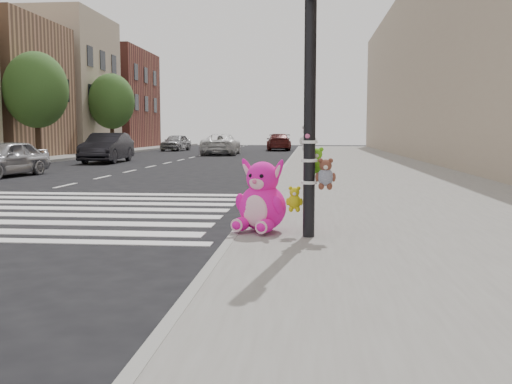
% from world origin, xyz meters
% --- Properties ---
extents(ground, '(120.00, 120.00, 0.00)m').
position_xyz_m(ground, '(0.00, 0.00, 0.00)').
color(ground, black).
rests_on(ground, ground).
extents(sidewalk_near, '(7.00, 80.00, 0.14)m').
position_xyz_m(sidewalk_near, '(5.00, 10.00, 0.07)').
color(sidewalk_near, slate).
rests_on(sidewalk_near, ground).
extents(curb_edge, '(0.12, 80.00, 0.15)m').
position_xyz_m(curb_edge, '(1.55, 10.00, 0.07)').
color(curb_edge, gray).
rests_on(curb_edge, ground).
extents(bld_far_d, '(6.00, 8.00, 10.00)m').
position_xyz_m(bld_far_d, '(-15.50, 35.00, 5.00)').
color(bld_far_d, tan).
rests_on(bld_far_d, ground).
extents(bld_far_e, '(6.00, 10.00, 9.00)m').
position_xyz_m(bld_far_e, '(-15.50, 46.00, 4.50)').
color(bld_far_e, brown).
rests_on(bld_far_e, ground).
extents(bld_near, '(5.00, 60.00, 10.00)m').
position_xyz_m(bld_near, '(10.50, 20.00, 5.00)').
color(bld_near, tan).
rests_on(bld_near, ground).
extents(signal_pole, '(0.69, 0.50, 4.00)m').
position_xyz_m(signal_pole, '(2.62, 1.82, 1.77)').
color(signal_pole, black).
rests_on(signal_pole, sidewalk_near).
extents(tree_far_b, '(3.20, 3.20, 5.44)m').
position_xyz_m(tree_far_b, '(-11.20, 22.00, 3.65)').
color(tree_far_b, '#382619').
rests_on(tree_far_b, sidewalk_far).
extents(tree_far_c, '(3.20, 3.20, 5.44)m').
position_xyz_m(tree_far_c, '(-11.20, 33.00, 3.65)').
color(tree_far_c, '#382619').
rests_on(tree_far_c, sidewalk_far).
extents(pink_bunny, '(0.89, 0.96, 1.07)m').
position_xyz_m(pink_bunny, '(1.92, 2.17, 0.58)').
color(pink_bunny, '#FF15AF').
rests_on(pink_bunny, sidewalk_near).
extents(red_teddy, '(0.15, 0.11, 0.21)m').
position_xyz_m(red_teddy, '(1.80, 2.40, 0.24)').
color(red_teddy, '#B6122A').
rests_on(red_teddy, sidewalk_near).
extents(car_silver_far, '(2.09, 3.95, 1.28)m').
position_xyz_m(car_silver_far, '(-8.03, 12.96, 0.64)').
color(car_silver_far, '#A8A8AC').
rests_on(car_silver_far, ground).
extents(car_dark_far, '(1.81, 4.64, 1.50)m').
position_xyz_m(car_dark_far, '(-7.64, 22.14, 0.75)').
color(car_dark_far, black).
rests_on(car_dark_far, ground).
extents(car_white_near, '(2.58, 5.18, 1.41)m').
position_xyz_m(car_white_near, '(-3.40, 32.38, 0.70)').
color(car_white_near, white).
rests_on(car_white_near, ground).
extents(car_maroon_near, '(2.36, 4.91, 1.38)m').
position_xyz_m(car_maroon_near, '(-0.00, 41.53, 0.69)').
color(car_maroon_near, '#4F1816').
rests_on(car_maroon_near, ground).
extents(car_silver_deep, '(2.02, 4.14, 1.36)m').
position_xyz_m(car_silver_deep, '(-8.29, 39.84, 0.68)').
color(car_silver_deep, '#A0A1A5').
rests_on(car_silver_deep, ground).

